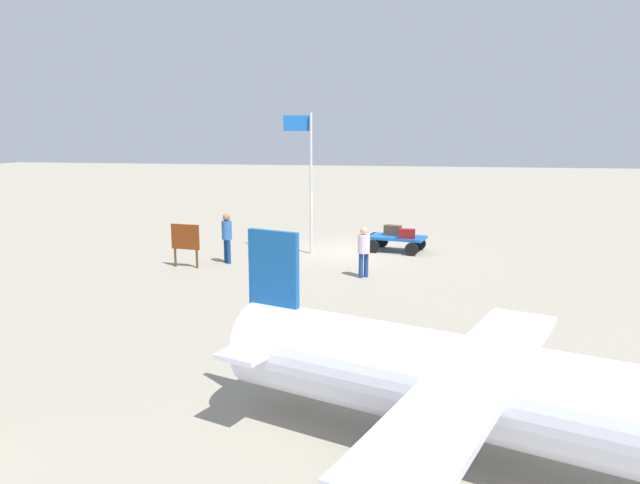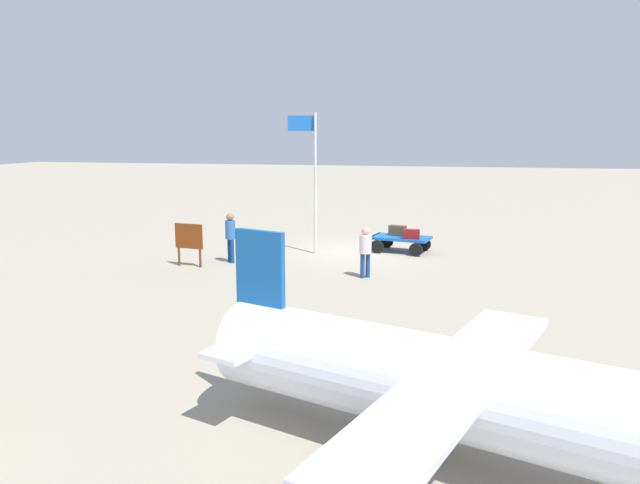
# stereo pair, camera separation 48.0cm
# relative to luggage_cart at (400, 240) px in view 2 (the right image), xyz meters

# --- Properties ---
(ground_plane) EXTENTS (120.00, 120.00, 0.00)m
(ground_plane) POSITION_rel_luggage_cart_xyz_m (1.63, 0.33, -0.45)
(ground_plane) COLOR gray
(luggage_cart) EXTENTS (2.35, 1.72, 0.59)m
(luggage_cart) POSITION_rel_luggage_cart_xyz_m (0.00, 0.00, 0.00)
(luggage_cart) COLOR #1256B6
(luggage_cart) RESTS_ON ground
(suitcase_tan) EXTENTS (0.69, 0.47, 0.39)m
(suitcase_tan) POSITION_rel_luggage_cart_xyz_m (0.14, -0.18, 0.34)
(suitcase_tan) COLOR #463723
(suitcase_tan) RESTS_ON luggage_cart
(suitcase_navy) EXTENTS (0.59, 0.30, 0.35)m
(suitcase_navy) POSITION_rel_luggage_cart_xyz_m (-0.44, 0.42, 0.32)
(suitcase_navy) COLOR maroon
(suitcase_navy) RESTS_ON luggage_cart
(worker_lead) EXTENTS (0.53, 0.53, 1.60)m
(worker_lead) POSITION_rel_luggage_cart_xyz_m (0.71, 4.41, 0.50)
(worker_lead) COLOR navy
(worker_lead) RESTS_ON ground
(worker_trailing) EXTENTS (0.49, 0.49, 1.74)m
(worker_trailing) POSITION_rel_luggage_cart_xyz_m (5.62, 3.23, 0.58)
(worker_trailing) COLOR navy
(worker_trailing) RESTS_ON ground
(airplane_near) EXTENTS (8.10, 6.42, 2.98)m
(airplane_near) POSITION_rel_luggage_cart_xyz_m (-2.29, 14.95, 0.67)
(airplane_near) COLOR white
(airplane_near) RESTS_ON ground
(flagpole) EXTENTS (1.06, 0.23, 5.20)m
(flagpole) POSITION_rel_luggage_cart_xyz_m (3.22, 1.01, 2.68)
(flagpole) COLOR silver
(flagpole) RESTS_ON ground
(signboard) EXTENTS (1.03, 0.19, 1.47)m
(signboard) POSITION_rel_luggage_cart_xyz_m (6.76, 4.12, 0.50)
(signboard) COLOR #4C3319
(signboard) RESTS_ON ground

